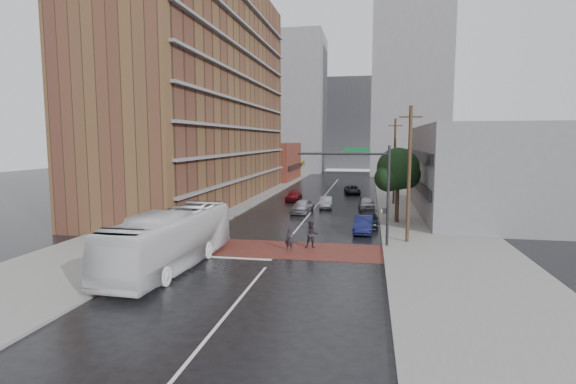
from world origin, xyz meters
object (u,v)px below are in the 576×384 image
at_px(transit_bus, 171,239).
at_px(pedestrian_a, 290,239).
at_px(car_travel_c, 294,196).
at_px(car_parked_far, 366,203).
at_px(pedestrian_b, 312,235).
at_px(car_parked_mid, 369,220).
at_px(car_travel_b, 326,202).
at_px(car_travel_a, 302,206).
at_px(car_parked_near, 363,225).
at_px(suv_travel, 352,190).

height_order(transit_bus, pedestrian_a, transit_bus).
xyz_separation_m(car_travel_c, car_parked_far, (9.00, -5.73, 0.11)).
height_order(pedestrian_b, car_travel_c, pedestrian_b).
height_order(car_parked_mid, car_parked_far, car_parked_far).
height_order(transit_bus, car_travel_b, transit_bus).
height_order(pedestrian_b, car_travel_a, pedestrian_b).
relative_size(pedestrian_a, car_parked_far, 0.37).
distance_m(car_travel_a, car_travel_b, 4.48).
height_order(transit_bus, car_travel_a, transit_bus).
distance_m(car_parked_near, car_parked_far, 12.58).
height_order(car_travel_b, car_parked_mid, car_travel_b).
height_order(suv_travel, car_parked_near, car_parked_near).
relative_size(transit_bus, car_travel_b, 3.17).
bearing_deg(car_parked_mid, car_parked_far, 92.76).
bearing_deg(car_travel_a, car_parked_far, 37.22).
relative_size(car_travel_b, car_parked_far, 0.93).
xyz_separation_m(car_parked_near, car_parked_far, (0.13, 12.58, 0.03)).
bearing_deg(car_travel_c, suv_travel, 50.94).
xyz_separation_m(transit_bus, car_travel_b, (6.72, 25.20, -1.07)).
bearing_deg(car_parked_far, car_parked_mid, -91.85).
bearing_deg(suv_travel, car_parked_mid, -92.56).
xyz_separation_m(transit_bus, pedestrian_b, (7.58, 6.31, -0.75)).
bearing_deg(car_parked_near, car_parked_mid, 82.55).
relative_size(pedestrian_a, car_travel_c, 0.38).
bearing_deg(car_travel_b, car_travel_c, 124.99).
xyz_separation_m(transit_bus, car_parked_far, (11.20, 24.85, -1.00)).
distance_m(car_travel_a, car_parked_near, 10.99).
distance_m(car_travel_c, suv_travel, 10.76).
distance_m(car_travel_c, car_parked_mid, 18.14).
bearing_deg(car_travel_c, car_parked_mid, -57.91).
bearing_deg(car_parked_near, suv_travel, 96.24).
relative_size(suv_travel, car_parked_mid, 1.07).
distance_m(car_parked_mid, car_parked_far, 9.84).
height_order(car_travel_a, car_travel_b, car_travel_a).
height_order(transit_bus, car_parked_far, transit_bus).
distance_m(car_travel_b, suv_travel, 13.81).
distance_m(suv_travel, car_parked_near, 26.60).
xyz_separation_m(pedestrian_b, suv_travel, (1.56, 32.48, -0.36)).
bearing_deg(suv_travel, car_travel_c, -138.49).
height_order(pedestrian_b, car_parked_far, pedestrian_b).
bearing_deg(suv_travel, transit_bus, -111.56).
relative_size(car_travel_b, car_parked_near, 0.93).
relative_size(pedestrian_a, car_parked_near, 0.37).
distance_m(pedestrian_b, car_travel_b, 18.91).
bearing_deg(car_travel_b, car_travel_a, -122.24).
relative_size(pedestrian_b, car_travel_a, 0.45).
xyz_separation_m(pedestrian_b, car_parked_far, (3.62, 18.54, -0.25)).
xyz_separation_m(pedestrian_b, car_travel_a, (-2.90, 14.90, -0.24)).
height_order(car_travel_b, suv_travel, car_travel_b).
relative_size(suv_travel, car_parked_far, 1.04).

